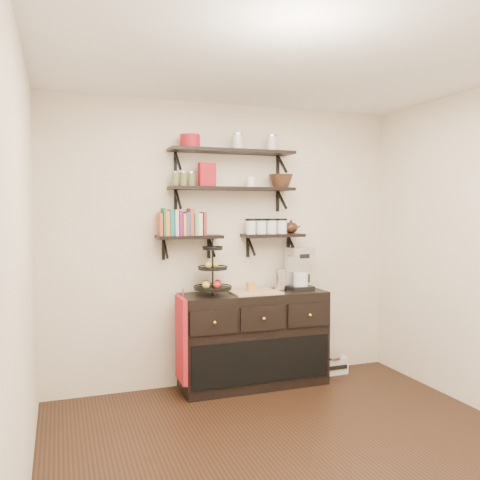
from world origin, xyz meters
name	(u,v)px	position (x,y,z in m)	size (l,w,h in m)	color
floor	(311,463)	(0.00, 0.00, 0.00)	(3.50, 3.50, 0.00)	black
ceiling	(315,51)	(0.00, 0.00, 2.70)	(3.50, 3.50, 0.02)	white
back_wall	(228,244)	(0.00, 1.75, 1.35)	(3.50, 0.02, 2.70)	white
left_wall	(21,273)	(-1.75, 0.00, 1.35)	(0.02, 3.50, 2.70)	white
shelf_top	(232,152)	(0.00, 1.62, 2.23)	(1.20, 0.27, 0.23)	black
shelf_mid	(232,189)	(0.00, 1.62, 1.88)	(1.20, 0.27, 0.23)	black
shelf_low_left	(189,238)	(-0.42, 1.63, 1.43)	(0.60, 0.25, 0.23)	black
shelf_low_right	(272,236)	(0.42, 1.63, 1.43)	(0.60, 0.25, 0.23)	black
cookbooks	(183,223)	(-0.47, 1.63, 1.57)	(0.43, 0.15, 0.26)	#BD4A29
glass_canisters	(266,227)	(0.36, 1.63, 1.51)	(0.43, 0.10, 0.13)	silver
sideboard	(254,339)	(0.18, 1.51, 0.45)	(1.40, 0.50, 0.92)	black
fruit_stand	(213,276)	(-0.22, 1.52, 1.08)	(0.35, 0.35, 0.51)	black
candle	(251,287)	(0.15, 1.51, 0.96)	(0.08, 0.08, 0.08)	#BE7B2B
coffee_maker	(299,269)	(0.66, 1.54, 1.10)	(0.23, 0.22, 0.42)	black
thermal_carafe	(281,280)	(0.45, 1.49, 1.01)	(0.11, 0.11, 0.22)	silver
apron	(181,339)	(-0.55, 1.41, 0.54)	(0.04, 0.32, 0.75)	maroon
radio	(331,365)	(1.06, 1.57, 0.09)	(0.32, 0.21, 0.19)	silver
recipe_box	(207,175)	(-0.25, 1.61, 2.01)	(0.16, 0.06, 0.22)	maroon
walnut_bowl	(281,181)	(0.50, 1.61, 1.96)	(0.24, 0.24, 0.13)	black
ramekins	(251,182)	(0.18, 1.61, 1.95)	(0.09, 0.09, 0.10)	white
teapot	(291,227)	(0.62, 1.63, 1.52)	(0.18, 0.14, 0.14)	black
red_pot	(190,141)	(-0.41, 1.61, 2.31)	(0.18, 0.18, 0.12)	maroon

